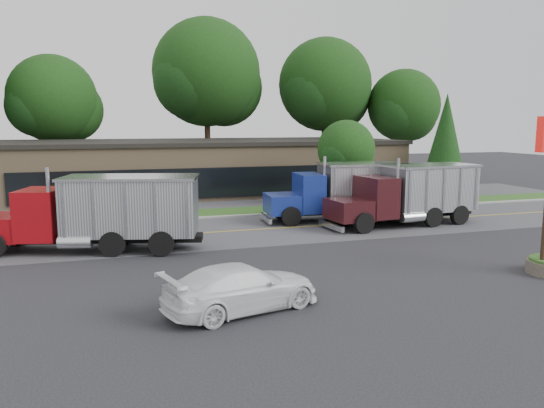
{
  "coord_description": "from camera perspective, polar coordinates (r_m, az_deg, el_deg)",
  "views": [
    {
      "loc": [
        -5.59,
        -18.03,
        5.71
      ],
      "look_at": [
        2.02,
        6.33,
        1.8
      ],
      "focal_mm": 35.0,
      "sensor_mm": 36.0,
      "label": 1
    }
  ],
  "objects": [
    {
      "name": "tree_far_e",
      "position": [
        57.43,
        14.04,
        9.89
      ],
      "size": [
        7.87,
        7.4,
        11.22
      ],
      "color": "#382619",
      "rests_on": "ground"
    },
    {
      "name": "evergreen_right",
      "position": [
        44.21,
        18.16,
        6.59
      ],
      "size": [
        3.53,
        3.53,
        8.03
      ],
      "color": "#382619",
      "rests_on": "ground"
    },
    {
      "name": "dump_truck_blue",
      "position": [
        31.49,
        7.67,
        1.51
      ],
      "size": [
        8.43,
        3.18,
        3.36
      ],
      "rotation": [
        0.0,
        0.0,
        3.07
      ],
      "color": "black",
      "rests_on": "ground"
    },
    {
      "name": "tree_far_c",
      "position": [
        53.24,
        -6.91,
        13.31
      ],
      "size": [
        11.03,
        10.38,
        15.74
      ],
      "color": "#382619",
      "rests_on": "ground"
    },
    {
      "name": "center_line",
      "position": [
        28.19,
        -5.55,
        -3.02
      ],
      "size": [
        60.0,
        0.12,
        0.01
      ],
      "primitive_type": "cube",
      "color": "gold",
      "rests_on": "ground"
    },
    {
      "name": "dump_truck_maroon",
      "position": [
        30.85,
        14.7,
        1.16
      ],
      "size": [
        9.16,
        3.44,
        3.36
      ],
      "rotation": [
        0.0,
        0.0,
        3.24
      ],
      "color": "black",
      "rests_on": "ground"
    },
    {
      "name": "curb",
      "position": [
        32.24,
        -7.08,
        -1.56
      ],
      "size": [
        60.0,
        0.3,
        0.12
      ],
      "primitive_type": "cube",
      "color": "#9E9E99",
      "rests_on": "ground"
    },
    {
      "name": "tree_far_b",
      "position": [
        52.34,
        -22.38,
        10.04
      ],
      "size": [
        8.26,
        7.77,
        11.78
      ],
      "color": "#382619",
      "rests_on": "ground"
    },
    {
      "name": "tree_verge",
      "position": [
        36.65,
        8.01,
        5.59
      ],
      "size": [
        4.16,
        3.91,
        5.93
      ],
      "color": "#382619",
      "rests_on": "ground"
    },
    {
      "name": "road",
      "position": [
        28.19,
        -5.55,
        -3.02
      ],
      "size": [
        60.0,
        8.0,
        0.02
      ],
      "primitive_type": "cube",
      "color": "slate",
      "rests_on": "ground"
    },
    {
      "name": "grass_verge",
      "position": [
        33.98,
        -7.62,
        -1.04
      ],
      "size": [
        60.0,
        3.4,
        0.03
      ],
      "primitive_type": "cube",
      "color": "#26551D",
      "rests_on": "ground"
    },
    {
      "name": "rally_car",
      "position": [
        16.45,
        -3.27,
        -8.95
      ],
      "size": [
        5.32,
        3.28,
        1.44
      ],
      "primitive_type": "imported",
      "rotation": [
        0.0,
        0.0,
        1.84
      ],
      "color": "white",
      "rests_on": "ground"
    },
    {
      "name": "tree_far_d",
      "position": [
        55.68,
        5.81,
        12.17
      ],
      "size": [
        10.01,
        9.42,
        14.28
      ],
      "color": "#382619",
      "rests_on": "ground"
    },
    {
      "name": "strip_mall",
      "position": [
        44.83,
        -7.55,
        3.88
      ],
      "size": [
        32.0,
        12.0,
        4.0
      ],
      "primitive_type": "cube",
      "color": "#957A5B",
      "rests_on": "ground"
    },
    {
      "name": "dump_truck_red",
      "position": [
        24.86,
        -17.97,
        -0.74
      ],
      "size": [
        10.24,
        4.85,
        3.36
      ],
      "rotation": [
        0.0,
        0.0,
        2.89
      ],
      "color": "black",
      "rests_on": "ground"
    },
    {
      "name": "far_parking",
      "position": [
        38.86,
        -8.88,
        0.15
      ],
      "size": [
        60.0,
        7.0,
        0.02
      ],
      "primitive_type": "cube",
      "color": "slate",
      "rests_on": "ground"
    },
    {
      "name": "ground",
      "position": [
        19.72,
        -0.11,
        -8.12
      ],
      "size": [
        140.0,
        140.0,
        0.0
      ],
      "primitive_type": "plane",
      "color": "#333338",
      "rests_on": "ground"
    }
  ]
}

